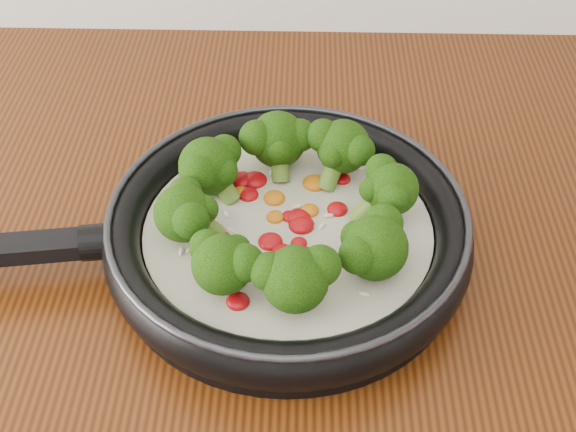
{
  "coord_description": "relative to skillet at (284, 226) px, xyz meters",
  "views": [
    {
      "loc": [
        0.11,
        0.56,
        1.42
      ],
      "look_at": [
        0.09,
        1.06,
        0.95
      ],
      "focal_mm": 46.53,
      "sensor_mm": 36.0,
      "label": 1
    }
  ],
  "objects": [
    {
      "name": "skillet",
      "position": [
        0.0,
        0.0,
        0.0
      ],
      "size": [
        0.56,
        0.39,
        0.1
      ],
      "color": "black",
      "rests_on": "counter"
    }
  ]
}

